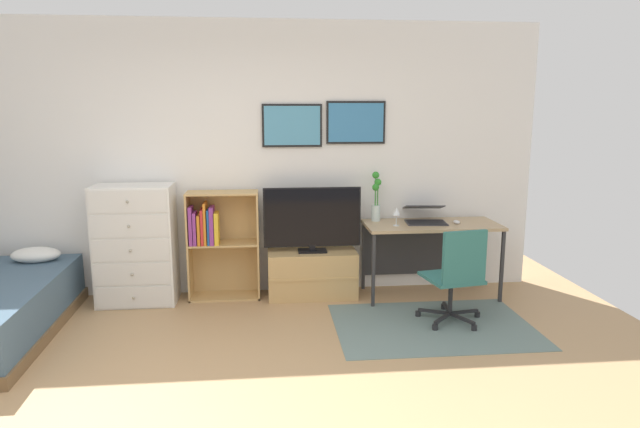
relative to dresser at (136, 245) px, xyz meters
name	(u,v)px	position (x,y,z in m)	size (l,w,h in m)	color
ground_plane	(220,417)	(0.94, -2.15, -0.57)	(7.20, 7.20, 0.00)	tan
wall_back_with_posters	(235,160)	(0.95, 0.27, 0.78)	(6.12, 0.09, 2.70)	white
area_rug	(433,326)	(2.67, -0.88, -0.57)	(1.70, 1.20, 0.01)	slate
dresser	(136,245)	(0.00, 0.00, 0.00)	(0.73, 0.46, 1.15)	white
bookshelf	(217,238)	(0.76, 0.07, 0.03)	(0.69, 0.30, 1.06)	tan
tv_stand	(312,274)	(1.69, 0.01, -0.34)	(0.88, 0.41, 0.46)	tan
television	(312,220)	(1.69, -0.01, 0.21)	(0.95, 0.16, 0.64)	black
desk	(429,235)	(2.87, 0.00, 0.03)	(1.32, 0.59, 0.74)	tan
office_chair	(457,274)	(2.87, -0.85, -0.12)	(0.58, 0.57, 0.86)	#232326
laptop	(425,215)	(2.82, 0.01, 0.23)	(0.43, 0.46, 0.17)	#333338
computer_mouse	(457,222)	(3.11, -0.11, 0.18)	(0.06, 0.10, 0.03)	silver
bamboo_vase	(376,199)	(2.34, 0.10, 0.39)	(0.10, 0.10, 0.50)	silver
wine_glass	(397,212)	(2.49, -0.15, 0.30)	(0.07, 0.07, 0.18)	silver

